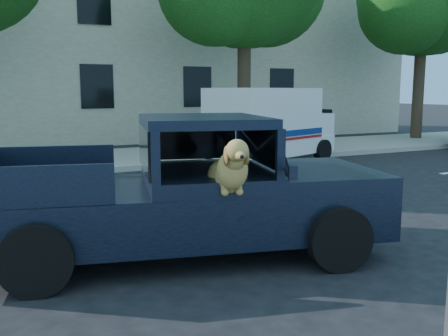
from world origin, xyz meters
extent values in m
plane|color=black|center=(0.00, 0.00, 0.00)|extent=(120.00, 120.00, 0.00)
cube|color=gray|center=(0.00, 9.20, 0.07)|extent=(60.00, 4.00, 0.15)
cylinder|color=#332619|center=(5.00, 9.60, 2.20)|extent=(0.44, 0.44, 4.40)
cylinder|color=#332619|center=(13.00, 9.60, 2.20)|extent=(0.44, 0.44, 4.40)
sphere|color=#0E350D|center=(11.80, 9.30, 5.20)|extent=(3.60, 3.60, 3.60)
sphere|color=#0E350D|center=(14.00, 9.90, 5.50)|extent=(4.00, 4.00, 4.00)
cube|color=beige|center=(3.00, 16.50, 4.50)|extent=(26.00, 6.00, 9.00)
cube|color=black|center=(-0.78, 0.52, 0.59)|extent=(5.15, 2.96, 0.62)
cube|color=black|center=(0.89, 0.11, 0.97)|extent=(1.80, 2.14, 0.15)
cube|color=black|center=(-0.56, 0.46, 1.68)|extent=(1.83, 2.08, 0.11)
cube|color=black|center=(0.18, 0.28, 1.35)|extent=(0.61, 1.61, 0.53)
cube|color=black|center=(-0.47, 0.01, 0.76)|extent=(0.62, 0.62, 0.35)
cube|color=black|center=(-0.11, -0.85, 1.19)|extent=(0.10, 0.07, 0.15)
cube|color=silver|center=(4.43, 6.90, 0.51)|extent=(4.23, 2.97, 0.46)
cube|color=silver|center=(4.09, 6.77, 1.43)|extent=(3.54, 2.71, 1.38)
cube|color=silver|center=(5.86, 7.42, 1.06)|extent=(1.36, 1.88, 0.64)
cube|color=navy|center=(4.39, 5.94, 0.92)|extent=(2.94, 1.09, 0.17)
cube|color=#9E0F0F|center=(4.39, 5.94, 0.77)|extent=(2.94, 1.09, 0.06)
camera|label=1|loc=(-3.03, -5.13, 2.04)|focal=40.00mm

